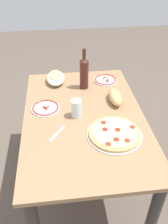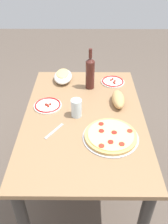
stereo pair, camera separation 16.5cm
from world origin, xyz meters
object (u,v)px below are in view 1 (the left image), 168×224
side_plate_near (46,108)px  water_glass (76,109)px  pepperoni_pizza (115,133)px  wine_bottle (84,72)px  side_plate_far (106,80)px  bread_loaf (115,97)px  baked_pasta_dish (56,77)px  dining_table (84,129)px

side_plate_near → water_glass: bearing=-116.9°
side_plate_near → pepperoni_pizza: bearing=-127.4°
pepperoni_pizza → wine_bottle: 0.62m
side_plate_far → bread_loaf: size_ratio=0.91×
baked_pasta_dish → wine_bottle: wine_bottle is taller
pepperoni_pizza → baked_pasta_dish: size_ratio=1.44×
water_glass → bread_loaf: water_glass is taller
side_plate_far → bread_loaf: (-0.31, -0.01, 0.03)m
dining_table → wine_bottle: 0.45m
bread_loaf → side_plate_near: bearing=93.9°
pepperoni_pizza → side_plate_far: size_ratio=1.79×
water_glass → side_plate_far: 0.54m
side_plate_near → side_plate_far: size_ratio=1.04×
wine_bottle → side_plate_far: size_ratio=1.70×
baked_pasta_dish → bread_loaf: bearing=-129.0°
baked_pasta_dish → side_plate_near: baked_pasta_dish is taller
pepperoni_pizza → bread_loaf: bread_loaf is taller
baked_pasta_dish → side_plate_near: bearing=167.8°
baked_pasta_dish → side_plate_far: size_ratio=1.24×
dining_table → side_plate_far: size_ratio=6.57×
side_plate_near → baked_pasta_dish: bearing=-12.2°
dining_table → wine_bottle: (0.37, -0.05, 0.26)m
water_glass → side_plate_near: (0.11, 0.21, -0.06)m
dining_table → water_glass: 0.19m
pepperoni_pizza → bread_loaf: size_ratio=1.63×
baked_pasta_dish → bread_loaf: bread_loaf is taller
wine_bottle → water_glass: (-0.37, 0.10, -0.07)m
water_glass → side_plate_far: bearing=-32.6°
pepperoni_pizza → side_plate_near: size_ratio=1.72×
pepperoni_pizza → bread_loaf: (0.36, -0.08, 0.03)m
baked_pasta_dish → side_plate_near: 0.39m
baked_pasta_dish → wine_bottle: (-0.12, -0.23, 0.09)m
side_plate_far → side_plate_near: bearing=124.5°
pepperoni_pizza → bread_loaf: bearing=-12.8°
baked_pasta_dish → bread_loaf: (-0.35, -0.43, -0.00)m
wine_bottle → pepperoni_pizza: bearing=-168.5°
water_glass → side_plate_near: 0.24m
side_plate_far → pepperoni_pizza: bearing=173.8°
side_plate_far → bread_loaf: bread_loaf is taller
wine_bottle → water_glass: wine_bottle is taller
pepperoni_pizza → water_glass: size_ratio=2.71×
pepperoni_pizza → side_plate_far: (0.67, -0.07, -0.01)m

